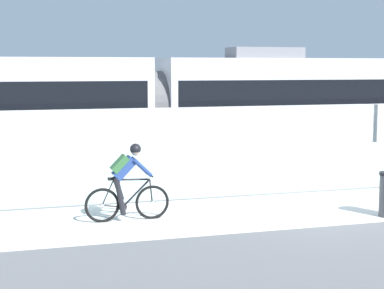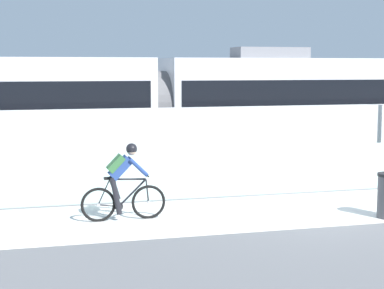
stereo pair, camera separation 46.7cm
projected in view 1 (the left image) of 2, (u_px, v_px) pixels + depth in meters
name	position (u px, v px, depth m)	size (l,w,h in m)	color
ground_plane	(321.00, 207.00, 14.49)	(200.00, 200.00, 0.00)	slate
bike_path_deck	(321.00, 207.00, 14.49)	(32.00, 3.20, 0.01)	silver
glass_parapet	(286.00, 169.00, 16.18)	(32.00, 0.05, 1.20)	silver
concrete_barrier_wall	(259.00, 144.00, 17.84)	(32.00, 0.36, 2.09)	silver
tram_rail_near	(229.00, 167.00, 20.32)	(32.00, 0.08, 0.01)	#595654
tram_rail_far	(214.00, 161.00, 21.69)	(32.00, 0.08, 0.01)	#595654
tram	(153.00, 108.00, 20.13)	(22.56, 2.54, 3.81)	silver
cyclist_on_bike	(127.00, 183.00, 13.12)	(1.77, 0.58, 1.61)	black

